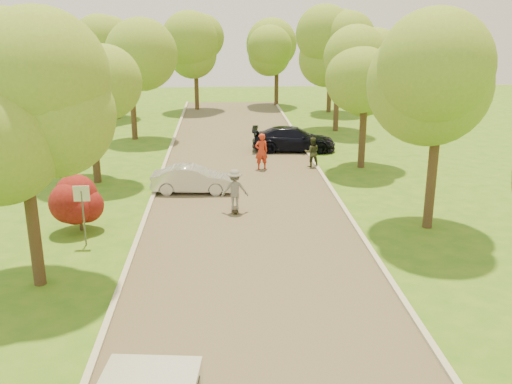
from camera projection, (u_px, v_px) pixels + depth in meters
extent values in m
plane|color=#306919|center=(258.00, 293.00, 16.58)|extent=(100.00, 100.00, 0.00)
cube|color=#4C4438|center=(246.00, 205.00, 24.21)|extent=(8.00, 60.00, 0.01)
cube|color=#B2AD9E|center=(150.00, 206.00, 23.95)|extent=(0.18, 60.00, 0.12)
cube|color=#B2AD9E|center=(340.00, 202.00, 24.43)|extent=(0.18, 60.00, 0.12)
cylinder|color=#59595E|center=(84.00, 218.00, 19.75)|extent=(0.06, 0.06, 2.00)
cube|color=white|center=(81.00, 194.00, 19.49)|extent=(0.55, 0.04, 0.55)
cylinder|color=#382619|center=(81.00, 221.00, 21.35)|extent=(0.12, 0.12, 0.70)
sphere|color=#590F0F|center=(79.00, 202.00, 21.13)|extent=(1.70, 1.70, 1.70)
cylinder|color=#382619|center=(34.00, 228.00, 16.62)|extent=(0.36, 0.36, 3.60)
sphere|color=olive|center=(20.00, 120.00, 15.67)|extent=(4.60, 4.60, 4.60)
sphere|color=olive|center=(43.00, 95.00, 15.51)|extent=(3.45, 3.45, 3.45)
cylinder|color=#382619|center=(95.00, 150.00, 27.14)|extent=(0.36, 0.36, 3.15)
sphere|color=olive|center=(90.00, 90.00, 26.30)|extent=(4.20, 4.20, 4.20)
sphere|color=olive|center=(103.00, 77.00, 26.15)|extent=(3.15, 3.15, 3.15)
cylinder|color=#382619|center=(133.00, 110.00, 36.59)|extent=(0.36, 0.36, 3.83)
sphere|color=olive|center=(130.00, 56.00, 35.60)|extent=(4.80, 4.80, 4.80)
sphere|color=olive|center=(141.00, 45.00, 35.42)|extent=(3.60, 3.60, 3.60)
cylinder|color=#382619|center=(431.00, 179.00, 21.18)|extent=(0.36, 0.36, 3.83)
sphere|color=olive|center=(440.00, 86.00, 20.17)|extent=(5.00, 5.00, 5.00)
sphere|color=olive|center=(463.00, 65.00, 19.99)|extent=(3.75, 3.75, 3.75)
cylinder|color=#382619|center=(362.00, 136.00, 29.80)|extent=(0.36, 0.36, 3.38)
sphere|color=olive|center=(366.00, 78.00, 28.91)|extent=(4.40, 4.40, 4.40)
sphere|color=olive|center=(379.00, 64.00, 28.75)|extent=(3.30, 3.30, 3.30)
cylinder|color=#382619|center=(336.00, 102.00, 39.27)|extent=(0.36, 0.36, 4.05)
sphere|color=olive|center=(339.00, 48.00, 38.20)|extent=(5.20, 5.20, 5.20)
sphere|color=olive|center=(351.00, 36.00, 38.02)|extent=(3.90, 3.90, 3.90)
cylinder|color=#382619|center=(117.00, 95.00, 44.11)|extent=(0.36, 0.36, 3.60)
sphere|color=olive|center=(114.00, 51.00, 43.13)|extent=(5.00, 5.00, 5.00)
sphere|color=olive|center=(123.00, 41.00, 42.95)|extent=(3.75, 3.75, 3.75)
cylinder|color=#382619|center=(329.00, 89.00, 46.98)|extent=(0.36, 0.36, 3.83)
sphere|color=olive|center=(331.00, 46.00, 45.97)|extent=(5.00, 5.00, 5.00)
sphere|color=olive|center=(341.00, 37.00, 45.79)|extent=(3.75, 3.75, 3.75)
cylinder|color=#382619|center=(197.00, 90.00, 48.31)|extent=(0.36, 0.36, 3.38)
sphere|color=olive|center=(195.00, 52.00, 47.38)|extent=(4.80, 4.80, 4.80)
sphere|color=olive|center=(204.00, 43.00, 47.21)|extent=(3.60, 3.60, 3.60)
cylinder|color=#382619|center=(276.00, 85.00, 50.59)|extent=(0.36, 0.36, 3.60)
sphere|color=olive|center=(277.00, 47.00, 49.61)|extent=(5.00, 5.00, 5.00)
sphere|color=olive|center=(286.00, 38.00, 49.43)|extent=(3.75, 3.75, 3.75)
imported|color=silver|center=(193.00, 179.00, 25.86)|extent=(3.82, 1.55, 1.23)
imported|color=black|center=(294.00, 139.00, 33.77)|extent=(5.08, 2.44, 1.43)
cube|color=black|center=(235.00, 210.00, 23.40)|extent=(0.28, 0.88, 0.02)
cylinder|color=#BFCC4C|center=(236.00, 208.00, 23.72)|extent=(0.03, 0.07, 0.07)
cylinder|color=#BFCC4C|center=(233.00, 208.00, 23.70)|extent=(0.03, 0.07, 0.07)
cylinder|color=#BFCC4C|center=(237.00, 213.00, 23.13)|extent=(0.03, 0.07, 0.07)
cylinder|color=#BFCC4C|center=(234.00, 213.00, 23.11)|extent=(0.03, 0.07, 0.07)
imported|color=slate|center=(235.00, 190.00, 23.14)|extent=(1.12, 0.68, 1.69)
imported|color=#B42C1B|center=(261.00, 151.00, 29.62)|extent=(0.78, 0.60, 1.91)
imported|color=#2E341F|center=(312.00, 152.00, 30.13)|extent=(0.79, 0.62, 1.61)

